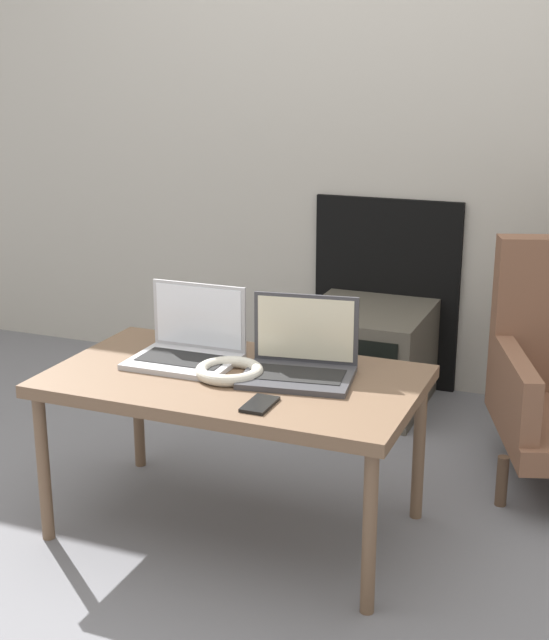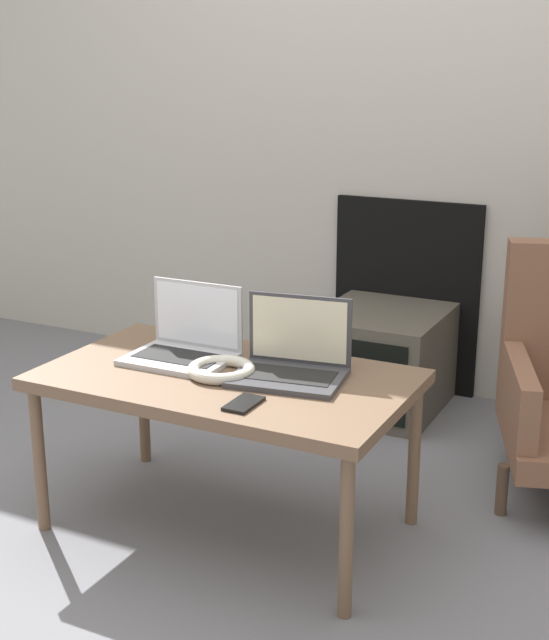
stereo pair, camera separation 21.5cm
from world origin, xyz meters
name	(u,v)px [view 2 (the right image)]	position (x,y,z in m)	size (l,w,h in m)	color
ground_plane	(186,565)	(0.00, 0.00, 0.00)	(14.00, 14.00, 0.00)	slate
wall_back	(401,70)	(0.00, 1.64, 1.29)	(7.00, 0.08, 2.60)	#ADA89E
table	(227,387)	(0.00, 0.24, 0.44)	(1.03, 0.60, 0.48)	brown
laptop_left	(186,343)	(-0.18, 0.31, 0.52)	(0.30, 0.24, 0.22)	#B2B2B7
laptop_right	(292,360)	(0.17, 0.31, 0.52)	(0.33, 0.27, 0.22)	#38383D
headphones	(221,370)	(-0.01, 0.22, 0.49)	(0.19, 0.19, 0.03)	beige
phone	(244,404)	(0.16, 0.05, 0.48)	(0.07, 0.12, 0.01)	black
tv	(381,360)	(0.07, 1.33, 0.20)	(0.47, 0.53, 0.39)	#4C473D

